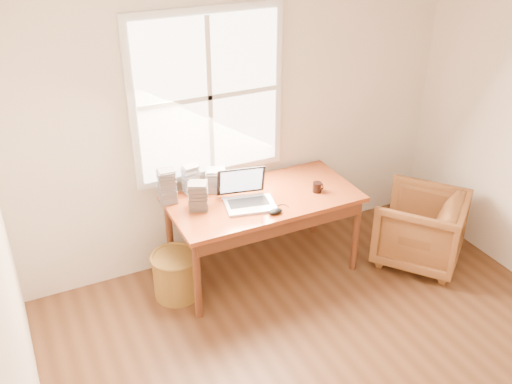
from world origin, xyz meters
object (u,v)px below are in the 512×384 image
Objects in this scene: coffee_mug at (317,187)px; desk at (263,199)px; laptop at (250,189)px; armchair at (420,228)px; cd_stack_a at (191,179)px; wicker_stool at (176,275)px.

desk is at bearing -170.56° from coffee_mug.
laptop is (-0.17, -0.09, 0.18)m from desk.
armchair is 8.48× the size of coffee_mug.
laptop reaches higher than cd_stack_a.
laptop is 0.56m from cd_stack_a.
wicker_stool is at bearing -176.35° from laptop.
desk is at bearing 0.00° from wicker_stool.
desk is 0.64m from cd_stack_a.
cd_stack_a is (-0.52, 0.35, 0.15)m from desk.
wicker_stool is at bearing -129.96° from cd_stack_a.
coffee_mug is (0.45, -0.12, 0.06)m from desk.
wicker_stool is (-2.15, 0.47, -0.14)m from armchair.
coffee_mug is at bearing -59.89° from armchair.
wicker_stool is 0.82m from cd_stack_a.
wicker_stool is at bearing -161.29° from coffee_mug.
desk is 6.35× the size of cd_stack_a.
laptop is (0.64, -0.09, 0.72)m from wicker_stool.
wicker_stool is at bearing -50.75° from armchair.
cd_stack_a is (0.29, 0.35, 0.68)m from wicker_stool.
laptop reaches higher than coffee_mug.
laptop is at bearing -52.36° from armchair.
desk is at bearing -57.67° from armchair.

